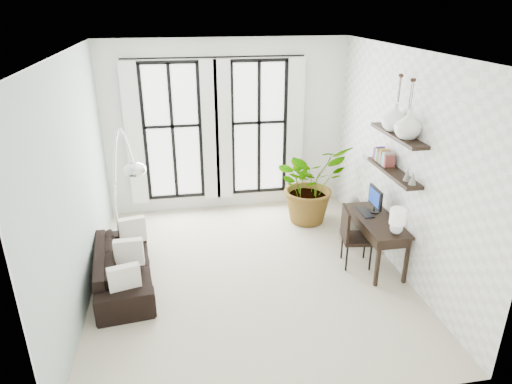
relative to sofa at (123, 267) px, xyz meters
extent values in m
plane|color=beige|center=(1.80, -0.06, -0.28)|extent=(5.00, 5.00, 0.00)
plane|color=white|center=(1.80, -0.06, 2.92)|extent=(5.00, 5.00, 0.00)
plane|color=#A2B5AC|center=(-0.45, -0.06, 1.32)|extent=(0.00, 5.00, 5.00)
plane|color=white|center=(4.05, -0.06, 1.32)|extent=(0.00, 5.00, 5.00)
plane|color=white|center=(1.80, 2.44, 1.32)|extent=(4.50, 0.00, 4.50)
cube|color=white|center=(0.80, 2.41, 1.27)|extent=(1.00, 0.02, 2.50)
cube|color=white|center=(0.12, 2.31, 1.27)|extent=(0.30, 0.04, 2.60)
cube|color=white|center=(1.48, 2.31, 1.27)|extent=(0.30, 0.04, 2.60)
cube|color=white|center=(2.40, 2.41, 1.27)|extent=(1.00, 0.02, 2.50)
cube|color=white|center=(1.72, 2.31, 1.27)|extent=(0.30, 0.04, 2.60)
cube|color=white|center=(3.08, 2.31, 1.27)|extent=(0.30, 0.04, 2.60)
cylinder|color=black|center=(1.60, 2.32, 2.60)|extent=(3.20, 0.03, 0.03)
cube|color=black|center=(3.91, -0.10, 1.22)|extent=(0.25, 1.30, 0.05)
cube|color=black|center=(3.91, -0.10, 1.77)|extent=(0.25, 1.30, 0.05)
cube|color=#B02C47|center=(3.91, 0.45, 1.34)|extent=(0.16, 0.03, 0.18)
cube|color=#4136BE|center=(3.91, 0.40, 1.34)|extent=(0.16, 0.04, 0.18)
cube|color=yellow|center=(3.91, 0.36, 1.34)|extent=(0.16, 0.04, 0.18)
cube|color=green|center=(3.91, 0.31, 1.34)|extent=(0.16, 0.04, 0.18)
cube|color=#6B429B|center=(3.91, 0.27, 1.34)|extent=(0.16, 0.04, 0.18)
cube|color=orange|center=(3.91, 0.22, 1.34)|extent=(0.16, 0.04, 0.18)
cube|color=#4B4B4B|center=(3.91, 0.18, 1.34)|extent=(0.16, 0.04, 0.18)
cube|color=#39ACC9|center=(3.91, 0.13, 1.34)|extent=(0.16, 0.04, 0.18)
cube|color=tan|center=(3.91, 0.09, 1.34)|extent=(0.16, 0.04, 0.18)
cube|color=brown|center=(3.91, 0.04, 1.34)|extent=(0.16, 0.04, 0.18)
cone|color=gray|center=(3.91, -0.50, 1.34)|extent=(0.10, 0.10, 0.18)
cone|color=gray|center=(3.91, -0.65, 1.34)|extent=(0.10, 0.10, 0.18)
imported|color=black|center=(0.00, 0.00, 0.00)|extent=(0.95, 1.98, 0.56)
cube|color=white|center=(0.10, -0.70, 0.22)|extent=(0.40, 0.12, 0.40)
cube|color=white|center=(0.10, 0.00, 0.22)|extent=(0.40, 0.12, 0.40)
cube|color=white|center=(0.10, 0.70, 0.22)|extent=(0.40, 0.12, 0.40)
imported|color=#2D7228|center=(3.19, 1.55, 0.45)|extent=(1.65, 1.56, 1.45)
cube|color=black|center=(3.75, -0.10, 0.46)|extent=(0.54, 1.28, 0.04)
cube|color=black|center=(3.73, -0.10, 0.37)|extent=(0.49, 1.22, 0.12)
cube|color=black|center=(3.53, -0.70, 0.09)|extent=(0.05, 0.05, 0.71)
cube|color=black|center=(3.97, -0.70, 0.09)|extent=(0.05, 0.05, 0.71)
cube|color=black|center=(3.53, 0.49, 0.09)|extent=(0.05, 0.05, 0.71)
cube|color=black|center=(3.97, 0.49, 0.09)|extent=(0.05, 0.05, 0.71)
cube|color=black|center=(3.80, 0.14, 0.73)|extent=(0.04, 0.42, 0.30)
cube|color=navy|center=(3.77, 0.14, 0.73)|extent=(0.00, 0.36, 0.24)
cube|color=black|center=(3.65, 0.14, 0.49)|extent=(0.15, 0.40, 0.02)
sphere|color=silver|center=(3.80, -0.60, 0.57)|extent=(0.18, 0.18, 0.18)
cylinder|color=white|center=(3.80, -0.60, 0.76)|extent=(0.22, 0.22, 0.22)
cube|color=black|center=(3.47, -0.08, 0.17)|extent=(0.51, 0.51, 0.05)
cube|color=black|center=(3.27, -0.05, 0.42)|extent=(0.11, 0.45, 0.50)
cylinder|color=black|center=(3.29, -0.26, -0.07)|extent=(0.03, 0.03, 0.42)
cylinder|color=black|center=(3.64, -0.26, -0.07)|extent=(0.03, 0.03, 0.42)
cylinder|color=black|center=(3.29, 0.10, -0.07)|extent=(0.03, 0.03, 0.42)
cylinder|color=black|center=(3.64, 0.10, -0.07)|extent=(0.03, 0.03, 0.42)
cylinder|color=silver|center=(-0.10, 0.65, -0.23)|extent=(0.33, 0.33, 0.09)
cylinder|color=silver|center=(-0.10, 0.65, 0.23)|extent=(0.03, 0.03, 0.92)
ellipsoid|color=silver|center=(0.30, 0.05, 1.43)|extent=(0.30, 0.30, 0.19)
cylinder|color=gray|center=(3.71, 0.75, -0.22)|extent=(0.42, 0.42, 0.13)
ellipsoid|color=gray|center=(3.71, 0.75, 0.08)|extent=(0.38, 0.38, 0.47)
sphere|color=gray|center=(3.71, 0.75, 0.38)|extent=(0.21, 0.21, 0.21)
imported|color=white|center=(3.91, -0.35, 1.99)|extent=(0.37, 0.37, 0.38)
imported|color=white|center=(3.91, 0.05, 1.99)|extent=(0.37, 0.37, 0.38)
camera|label=1|loc=(0.90, -5.82, 3.50)|focal=32.00mm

